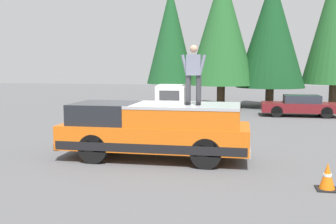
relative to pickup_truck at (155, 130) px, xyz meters
name	(u,v)px	position (x,y,z in m)	size (l,w,h in m)	color
ground_plane	(157,156)	(0.31, 0.03, -0.87)	(90.00, 90.00, 0.00)	#565659
pickup_truck	(155,130)	(0.00, 0.00, 0.00)	(2.01, 5.54, 1.65)	orange
compressor_unit	(171,94)	(0.14, -0.46, 1.05)	(0.65, 0.84, 0.56)	silver
person_on_truck_bed	(193,73)	(-0.15, -1.15, 1.68)	(0.29, 0.72, 1.69)	#333338
parked_car_maroon	(300,106)	(11.14, -5.66, -0.29)	(1.64, 4.10, 1.16)	maroon
traffic_cone	(327,177)	(-2.18, -4.42, -0.58)	(0.47, 0.47, 0.62)	black
conifer_far_left	(336,19)	(16.80, -8.54, 4.97)	(4.21, 4.21, 10.16)	#4C3826
conifer_left	(271,32)	(15.68, -4.31, 4.12)	(4.49, 4.49, 8.67)	#4C3826
conifer_center_left	(222,27)	(15.18, -1.11, 4.39)	(4.48, 4.48, 9.07)	#4C3826
conifer_center_right	(171,35)	(15.07, 2.29, 3.94)	(3.21, 3.21, 8.09)	#4C3826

